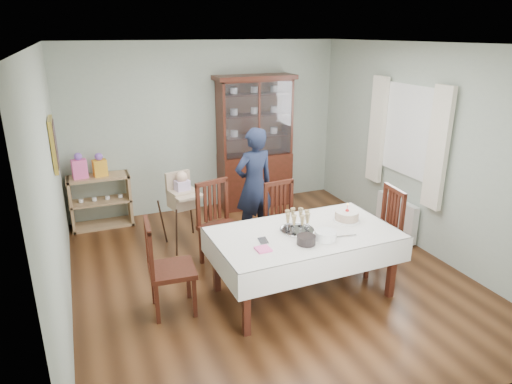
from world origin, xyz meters
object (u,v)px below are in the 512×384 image
chair_far_right (285,236)px  birthday_cake (347,216)px  dining_table (303,263)px  sideboard (101,201)px  chair_end_right (376,246)px  woman (254,185)px  champagne_tray (297,225)px  gift_bag_orange (100,166)px  gift_bag_pink (79,167)px  chair_far_left (222,241)px  high_chair (184,216)px  china_cabinet (255,141)px  chair_end_left (171,285)px

chair_far_right → birthday_cake: bearing=-68.0°
dining_table → sideboard: (-1.95, 2.85, 0.02)m
chair_end_right → woman: bearing=-135.7°
chair_far_right → champagne_tray: bearing=-112.5°
dining_table → gift_bag_orange: bearing=123.9°
gift_bag_pink → dining_table: bearing=-52.3°
chair_far_left → champagne_tray: 1.21m
sideboard → high_chair: bearing=-47.0°
dining_table → chair_far_left: bearing=122.3°
china_cabinet → chair_far_right: bearing=-100.3°
dining_table → chair_far_left: 1.18m
chair_end_left → sideboard: bearing=15.1°
chair_far_left → champagne_tray: chair_far_left is taller
dining_table → high_chair: size_ratio=1.91×
china_cabinet → gift_bag_orange: size_ratio=6.19×
chair_far_left → chair_end_left: chair_far_left is taller
gift_bag_orange → gift_bag_pink: bearing=180.0°
sideboard → gift_bag_orange: bearing=-24.9°
birthday_cake → gift_bag_pink: size_ratio=0.82×
china_cabinet → chair_end_left: bearing=-127.4°
woman → high_chair: bearing=-21.7°
chair_end_left → woman: (1.48, 1.34, 0.50)m
chair_end_right → woman: (-1.08, 1.38, 0.50)m
chair_far_right → woman: (-0.17, 0.67, 0.51)m
high_chair → birthday_cake: (1.53, -1.66, 0.40)m
gift_bag_orange → chair_far_left: bearing=-55.2°
gift_bag_pink → gift_bag_orange: size_ratio=1.08×
chair_end_right → champagne_tray: chair_end_right is taller
high_chair → birthday_cake: size_ratio=3.40×
chair_end_right → woman: 1.82m
woman → gift_bag_orange: (-1.94, 1.27, 0.15)m
china_cabinet → chair_far_right: size_ratio=2.19×
gift_bag_pink → gift_bag_orange: gift_bag_pink is taller
dining_table → champagne_tray: champagne_tray is taller
chair_far_right → champagne_tray: 1.02m
gift_bag_orange → china_cabinet: bearing=-0.0°
gift_bag_pink → chair_end_left: bearing=-74.1°
dining_table → chair_far_right: (0.20, 0.89, -0.09)m
high_chair → gift_bag_orange: gift_bag_orange is taller
china_cabinet → chair_end_right: size_ratio=2.08×
high_chair → birthday_cake: 2.29m
chair_end_right → gift_bag_pink: 4.28m
gift_bag_pink → woman: bearing=-29.9°
sideboard → chair_far_left: size_ratio=0.84×
sideboard → china_cabinet: bearing=-0.5°
chair_end_right → birthday_cake: chair_end_right is taller
woman → gift_bag_orange: 2.32m
chair_end_right → dining_table: bearing=-74.4°
sideboard → chair_end_right: bearing=-41.1°
birthday_cake → champagne_tray: bearing=-175.9°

